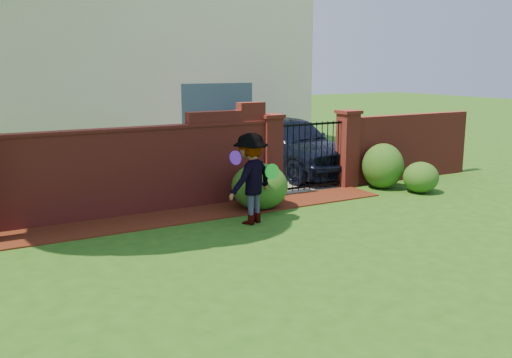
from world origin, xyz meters
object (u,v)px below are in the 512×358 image
car (292,145)px  man (252,179)px  frisbee_green (272,172)px  frisbee_purple (235,158)px

car → man: 5.00m
man → frisbee_green: size_ratio=5.73×
man → frisbee_green: bearing=144.5°
car → frisbee_green: size_ratio=15.92×
car → frisbee_purple: size_ratio=18.40×
man → frisbee_purple: (-0.43, -0.17, 0.46)m
car → man: (-3.32, -3.73, 0.05)m
frisbee_purple → frisbee_green: (0.81, 0.08, -0.34)m
car → frisbee_purple: bearing=-139.7°
man → frisbee_purple: size_ratio=6.62×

